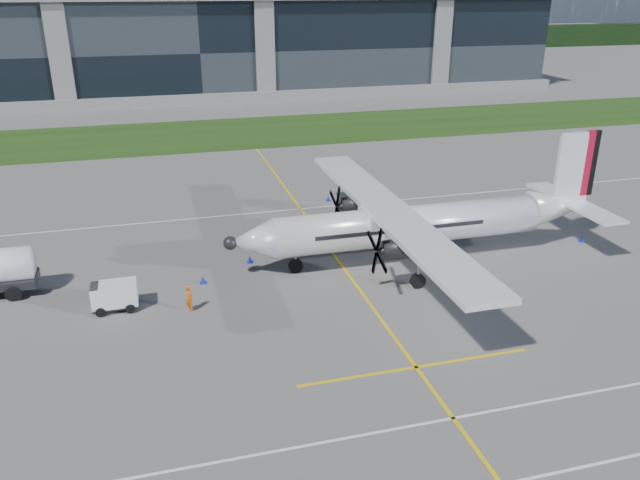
{
  "coord_description": "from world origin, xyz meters",
  "views": [
    {
      "loc": [
        -8.32,
        -29.62,
        17.35
      ],
      "look_at": [
        0.95,
        4.31,
        2.86
      ],
      "focal_mm": 35.0,
      "sensor_mm": 36.0,
      "label": 1
    }
  ],
  "objects": [
    {
      "name": "ground_crew_person",
      "position": [
        -7.19,
        2.74,
        0.93
      ],
      "size": [
        0.67,
        0.84,
        1.86
      ],
      "primitive_type": "imported",
      "rotation": [
        0.0,
        0.0,
        1.76
      ],
      "color": "#F25907",
      "rests_on": "ground"
    },
    {
      "name": "tree_line",
      "position": [
        0.0,
        140.0,
        3.0
      ],
      "size": [
        400.0,
        6.0,
        6.0
      ],
      "primitive_type": "cube",
      "color": "black",
      "rests_on": "ground"
    },
    {
      "name": "safety_cone_fwd",
      "position": [
        -6.16,
        6.08,
        0.25
      ],
      "size": [
        0.36,
        0.36,
        0.5
      ],
      "primitive_type": "cone",
      "color": "#0A1AB9",
      "rests_on": "ground"
    },
    {
      "name": "safety_cone_nose_stbd",
      "position": [
        -2.82,
        8.42,
        0.25
      ],
      "size": [
        0.36,
        0.36,
        0.5
      ],
      "primitive_type": "cone",
      "color": "#0A1AB9",
      "rests_on": "ground"
    },
    {
      "name": "safety_cone_tail",
      "position": [
        21.02,
        5.71,
        0.25
      ],
      "size": [
        0.36,
        0.36,
        0.5
      ],
      "primitive_type": "cone",
      "color": "#0A1AB9",
      "rests_on": "ground"
    },
    {
      "name": "yellow_taxiway_centerline",
      "position": [
        3.0,
        10.0,
        0.01
      ],
      "size": [
        0.2,
        70.0,
        0.01
      ],
      "primitive_type": "cube",
      "color": "yellow",
      "rests_on": "ground"
    },
    {
      "name": "turboprop_aircraft",
      "position": [
        8.47,
        6.13,
        4.04
      ],
      "size": [
        25.96,
        26.92,
        8.08
      ],
      "primitive_type": null,
      "color": "silver",
      "rests_on": "ground"
    },
    {
      "name": "ground",
      "position": [
        0.0,
        40.0,
        0.0
      ],
      "size": [
        400.0,
        400.0,
        0.0
      ],
      "primitive_type": "plane",
      "color": "#5F5D5A",
      "rests_on": "ground"
    },
    {
      "name": "safety_cone_stbdwing",
      "position": [
        5.81,
        19.37,
        0.25
      ],
      "size": [
        0.36,
        0.36,
        0.5
      ],
      "primitive_type": "cone",
      "color": "#0A1AB9",
      "rests_on": "ground"
    },
    {
      "name": "grass_strip",
      "position": [
        0.0,
        48.0,
        0.02
      ],
      "size": [
        400.0,
        18.0,
        0.04
      ],
      "primitive_type": "cube",
      "color": "#1C3C10",
      "rests_on": "ground"
    },
    {
      "name": "baggage_tug",
      "position": [
        -11.3,
        4.05,
        0.81
      ],
      "size": [
        2.69,
        1.61,
        1.61
      ],
      "primitive_type": null,
      "color": "silver",
      "rests_on": "ground"
    },
    {
      "name": "terminal_building",
      "position": [
        0.0,
        80.0,
        7.5
      ],
      "size": [
        120.0,
        20.0,
        15.0
      ],
      "primitive_type": "cube",
      "color": "black",
      "rests_on": "ground"
    }
  ]
}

